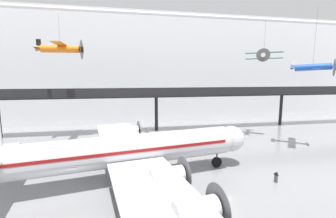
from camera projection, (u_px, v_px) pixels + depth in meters
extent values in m
plane|color=gray|center=(209.00, 215.00, 18.59)|extent=(260.00, 260.00, 0.00)
cube|color=silver|center=(151.00, 68.00, 56.54)|extent=(140.00, 3.00, 27.27)
cube|color=black|center=(157.00, 95.00, 46.79)|extent=(110.00, 3.20, 0.90)
cube|color=black|center=(158.00, 90.00, 45.16)|extent=(110.00, 0.12, 1.10)
cylinder|color=black|center=(156.00, 113.00, 48.29)|extent=(0.70, 0.70, 7.30)
cylinder|color=black|center=(281.00, 110.00, 53.99)|extent=(0.70, 0.70, 7.30)
cylinder|color=silver|center=(161.00, 14.00, 38.73)|extent=(120.00, 0.60, 0.60)
cylinder|color=silver|center=(125.00, 150.00, 24.12)|extent=(25.14, 7.39, 3.35)
sphere|color=silver|center=(231.00, 139.00, 28.84)|extent=(3.28, 3.28, 3.28)
cube|color=maroon|center=(125.00, 147.00, 24.08)|extent=(23.44, 7.17, 0.30)
cube|color=silver|center=(120.00, 135.00, 33.48)|extent=(8.33, 16.68, 0.28)
cube|color=silver|center=(161.00, 201.00, 15.58)|extent=(8.33, 16.68, 0.28)
cylinder|color=silver|center=(136.00, 140.00, 30.82)|extent=(3.12, 2.06, 1.61)
cylinder|color=#4C4C51|center=(148.00, 139.00, 31.37)|extent=(0.56, 3.02, 3.05)
cylinder|color=silver|center=(129.00, 131.00, 35.85)|extent=(3.12, 2.06, 1.61)
cylinder|color=#4C4C51|center=(139.00, 130.00, 36.40)|extent=(0.56, 3.02, 3.05)
cylinder|color=silver|center=(167.00, 176.00, 19.42)|extent=(3.12, 2.06, 1.61)
cylinder|color=#4C4C51|center=(184.00, 174.00, 19.97)|extent=(0.56, 3.02, 3.05)
cylinder|color=silver|center=(196.00, 211.00, 14.39)|extent=(3.12, 2.06, 1.61)
cylinder|color=#4C4C51|center=(217.00, 206.00, 14.94)|extent=(0.56, 3.02, 3.05)
cylinder|color=#4C4C51|center=(217.00, 158.00, 28.44)|extent=(0.20, 0.20, 1.21)
cylinder|color=black|center=(217.00, 162.00, 28.52)|extent=(1.34, 0.59, 1.30)
cylinder|color=#4C4C51|center=(124.00, 162.00, 27.02)|extent=(0.20, 0.20, 1.21)
cylinder|color=black|center=(124.00, 167.00, 27.11)|extent=(1.34, 0.59, 1.30)
cylinder|color=#4C4C51|center=(133.00, 181.00, 22.05)|extent=(0.20, 0.20, 1.21)
cylinder|color=black|center=(133.00, 186.00, 22.14)|extent=(1.34, 0.59, 1.30)
cylinder|color=orange|center=(60.00, 49.00, 37.61)|extent=(6.04, 1.28, 1.30)
cone|color=black|center=(80.00, 50.00, 38.23)|extent=(1.00, 1.13, 1.12)
cylinder|color=#4C4C51|center=(82.00, 50.00, 38.27)|extent=(0.06, 3.24, 3.24)
cone|color=orange|center=(41.00, 48.00, 37.04)|extent=(1.63, 1.07, 1.07)
cube|color=orange|center=(63.00, 45.00, 37.60)|extent=(1.52, 9.11, 0.10)
cube|color=black|center=(39.00, 44.00, 36.87)|extent=(0.73, 0.06, 1.50)
cube|color=black|center=(39.00, 48.00, 36.97)|extent=(0.75, 3.25, 0.06)
cylinder|color=slate|center=(59.00, 29.00, 37.17)|extent=(0.04, 0.04, 5.18)
cylinder|color=#1E6B33|center=(264.00, 57.00, 40.45)|extent=(3.16, 3.87, 1.04)
cone|color=beige|center=(263.00, 55.00, 38.49)|extent=(1.03, 1.01, 0.77)
cylinder|color=#4C4C51|center=(263.00, 55.00, 38.35)|extent=(1.82, 1.35, 2.23)
cone|color=#1E6B33|center=(264.00, 58.00, 42.27)|extent=(1.26, 1.35, 0.78)
cube|color=#1E6B33|center=(264.00, 53.00, 40.12)|extent=(5.64, 4.52, 0.10)
cube|color=#1E6B33|center=(264.00, 59.00, 40.27)|extent=(5.64, 4.52, 0.10)
cube|color=beige|center=(264.00, 55.00, 42.41)|extent=(0.35, 0.44, 1.03)
cube|color=beige|center=(264.00, 58.00, 42.48)|extent=(2.10, 1.73, 0.06)
cylinder|color=slate|center=(265.00, 36.00, 39.95)|extent=(0.04, 0.04, 6.36)
cylinder|color=#1E4CAD|center=(313.00, 67.00, 34.13)|extent=(4.34, 3.84, 1.19)
cone|color=white|center=(333.00, 67.00, 32.95)|extent=(1.18, 1.19, 0.89)
cylinder|color=#4C4C51|center=(334.00, 68.00, 32.86)|extent=(1.68, 2.01, 2.58)
cone|color=#1E4CAD|center=(295.00, 67.00, 35.22)|extent=(1.55, 1.49, 0.89)
cube|color=#1E4CAD|center=(315.00, 69.00, 34.03)|extent=(5.52, 6.31, 0.10)
cube|color=white|center=(293.00, 64.00, 35.29)|extent=(0.49, 0.42, 1.19)
cube|color=white|center=(293.00, 68.00, 35.38)|extent=(2.10, 2.36, 0.06)
cylinder|color=slate|center=(316.00, 35.00, 33.48)|extent=(0.04, 0.04, 8.34)
cube|color=#4C4C51|center=(276.00, 179.00, 24.39)|extent=(0.16, 0.40, 0.70)
cube|color=#232326|center=(276.00, 175.00, 24.31)|extent=(0.05, 0.78, 0.73)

